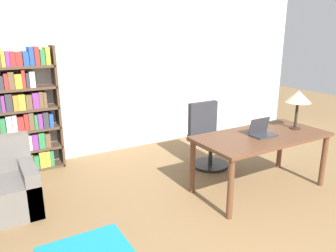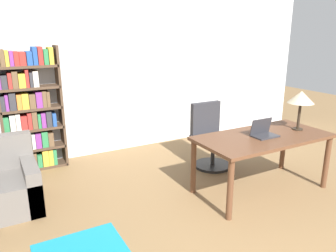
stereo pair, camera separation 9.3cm
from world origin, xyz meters
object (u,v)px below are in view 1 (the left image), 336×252
object	(u,v)px
desk	(261,142)
table_lamp	(298,97)
armchair	(7,188)
bookshelf	(25,113)
laptop	(262,132)
office_chair	(208,138)

from	to	relation	value
desk	table_lamp	distance (m)	0.78
table_lamp	armchair	bearing A→B (deg)	162.18
table_lamp	bookshelf	xyz separation A→B (m)	(-3.05, 2.19, -0.30)
laptop	armchair	world-z (taller)	laptop
office_chair	bookshelf	distance (m)	2.69
laptop	office_chair	world-z (taller)	office_chair
table_lamp	office_chair	xyz separation A→B (m)	(-0.67, 1.01, -0.73)
desk	office_chair	size ratio (longest dim) A/B	1.78
desk	armchair	distance (m)	3.10
laptop	bookshelf	xyz separation A→B (m)	(-2.45, 2.18, 0.08)
table_lamp	office_chair	bearing A→B (deg)	123.40
office_chair	armchair	distance (m)	2.80
laptop	armchair	bearing A→B (deg)	158.94
desk	table_lamp	bearing A→B (deg)	-2.57
laptop	bookshelf	bearing A→B (deg)	138.36
office_chair	table_lamp	bearing A→B (deg)	-56.60
laptop	table_lamp	xyz separation A→B (m)	(0.60, -0.01, 0.38)
office_chair	armchair	world-z (taller)	office_chair
desk	office_chair	xyz separation A→B (m)	(-0.08, 0.99, -0.22)
table_lamp	armchair	distance (m)	3.75
table_lamp	bookshelf	bearing A→B (deg)	144.35
table_lamp	laptop	bearing A→B (deg)	178.87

